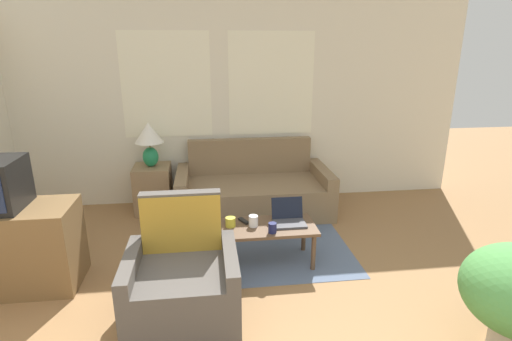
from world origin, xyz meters
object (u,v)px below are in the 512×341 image
at_px(coffee_table, 259,230).
at_px(laptop, 289,218).
at_px(table_lamp, 149,138).
at_px(cup_white, 253,221).
at_px(cup_navy, 230,222).
at_px(tv_remote, 244,221).
at_px(couch, 253,191).
at_px(cup_yellow, 272,228).
at_px(armchair, 183,284).

height_order(coffee_table, laptop, laptop).
relative_size(table_lamp, cup_white, 5.18).
relative_size(cup_navy, tv_remote, 0.62).
distance_m(couch, cup_yellow, 1.46).
xyz_separation_m(coffee_table, cup_white, (-0.05, 0.00, 0.10)).
relative_size(cup_white, tv_remote, 0.69).
relative_size(armchair, table_lamp, 1.71).
bearing_deg(couch, cup_white, -96.73).
bearing_deg(cup_yellow, table_lamp, 128.09).
distance_m(coffee_table, cup_yellow, 0.21).
distance_m(cup_navy, cup_yellow, 0.41).
bearing_deg(tv_remote, table_lamp, 127.30).
height_order(cup_yellow, tv_remote, cup_yellow).
bearing_deg(armchair, tv_remote, 56.52).
height_order(couch, tv_remote, couch).
bearing_deg(cup_yellow, couch, 90.12).
height_order(table_lamp, cup_white, table_lamp).
distance_m(table_lamp, cup_navy, 1.75).
relative_size(couch, table_lamp, 3.42).
bearing_deg(couch, cup_yellow, -89.88).
xyz_separation_m(cup_white, tv_remote, (-0.08, 0.11, -0.04)).
bearing_deg(tv_remote, couch, 78.87).
height_order(table_lamp, cup_yellow, table_lamp).
xyz_separation_m(couch, coffee_table, (-0.10, -1.30, 0.09)).
bearing_deg(cup_white, cup_yellow, -45.06).
bearing_deg(cup_navy, tv_remote, 32.23).
bearing_deg(cup_navy, cup_yellow, -25.79).
height_order(armchair, cup_navy, armchair).
distance_m(coffee_table, cup_navy, 0.28).
height_order(armchair, cup_yellow, armchair).
distance_m(table_lamp, laptop, 2.08).
xyz_separation_m(armchair, cup_yellow, (0.79, 0.57, 0.15)).
distance_m(coffee_table, laptop, 0.31).
height_order(cup_navy, cup_white, cup_white).
xyz_separation_m(coffee_table, cup_navy, (-0.27, 0.03, 0.09)).
bearing_deg(couch, armchair, -111.22).
distance_m(armchair, cup_white, 0.97).
relative_size(armchair, coffee_table, 0.88).
bearing_deg(cup_yellow, tv_remote, 131.87).
bearing_deg(tv_remote, cup_navy, -147.77).
distance_m(cup_navy, cup_white, 0.22).
distance_m(cup_yellow, tv_remote, 0.36).
xyz_separation_m(armchair, cup_white, (0.63, 0.73, 0.16)).
xyz_separation_m(laptop, tv_remote, (-0.43, 0.07, -0.04)).
bearing_deg(laptop, coffee_table, -172.15).
xyz_separation_m(coffee_table, cup_yellow, (0.10, -0.15, 0.09)).
bearing_deg(cup_navy, cup_white, -6.12).
bearing_deg(table_lamp, armchair, -77.83).
relative_size(coffee_table, cup_white, 10.11).
height_order(armchair, table_lamp, table_lamp).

